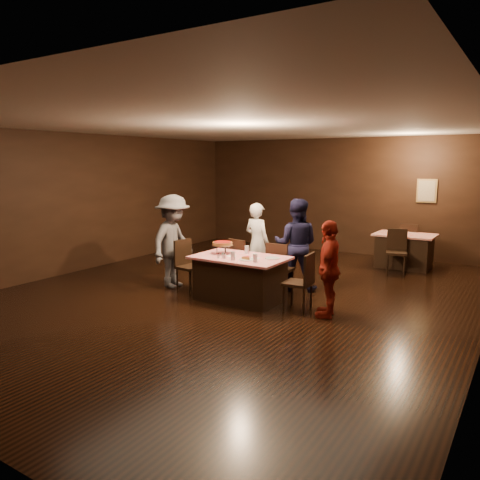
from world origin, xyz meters
name	(u,v)px	position (x,y,z in m)	size (l,w,h in m)	color
room	(237,176)	(0.00, 0.01, 2.14)	(10.00, 10.04, 3.02)	black
main_table	(240,278)	(0.20, -0.19, 0.39)	(1.60, 1.00, 0.77)	red
back_table	(404,251)	(1.99, 3.97, 0.39)	(1.30, 0.90, 0.77)	red
chair_far_left	(243,263)	(-0.20, 0.56, 0.47)	(0.42, 0.42, 0.95)	black
chair_far_right	(281,268)	(0.60, 0.56, 0.47)	(0.42, 0.42, 0.95)	black
chair_end_left	(190,266)	(-0.90, -0.19, 0.47)	(0.42, 0.42, 0.95)	black
chair_end_right	(298,282)	(1.30, -0.19, 0.47)	(0.42, 0.42, 0.95)	black
chair_back_near	(396,252)	(1.99, 3.27, 0.47)	(0.42, 0.42, 0.95)	black
chair_back_far	(410,243)	(1.99, 4.57, 0.47)	(0.42, 0.42, 0.95)	black
diner_white_jacket	(257,243)	(-0.19, 1.06, 0.79)	(0.58, 0.38, 1.59)	white
diner_navy_hoodie	(296,245)	(0.71, 0.94, 0.86)	(0.83, 0.65, 1.72)	#161532
diner_grey_knit	(173,241)	(-1.34, -0.13, 0.89)	(1.15, 0.66, 1.77)	slate
diner_red_shirt	(329,269)	(1.82, -0.19, 0.75)	(0.88, 0.37, 1.51)	maroon
pizza_stand	(223,244)	(-0.20, -0.14, 0.95)	(0.38, 0.38, 0.22)	black
plate_with_slice	(247,259)	(0.45, -0.37, 0.80)	(0.25, 0.25, 0.06)	white
plate_empty	(272,258)	(0.75, -0.04, 0.78)	(0.25, 0.25, 0.01)	white
glass_front_left	(233,256)	(0.25, -0.49, 0.84)	(0.08, 0.08, 0.14)	silver
glass_front_right	(255,258)	(0.65, -0.44, 0.84)	(0.08, 0.08, 0.14)	silver
glass_back	(247,250)	(0.15, 0.11, 0.84)	(0.08, 0.08, 0.14)	silver
condiments	(222,255)	(0.02, -0.48, 0.82)	(0.17, 0.10, 0.09)	silver
napkin_center	(255,258)	(0.50, -0.19, 0.77)	(0.16, 0.16, 0.01)	white
napkin_left	(231,256)	(0.05, -0.24, 0.77)	(0.16, 0.16, 0.01)	white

